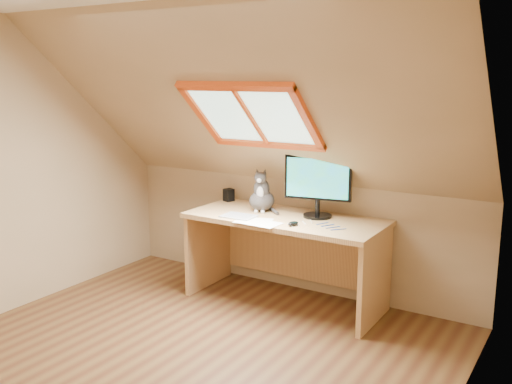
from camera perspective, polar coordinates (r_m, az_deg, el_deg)
The scene contains 10 objects.
ground at distance 4.06m, azimuth -8.59°, elevation -16.86°, with size 3.50×3.50×0.00m, color brown.
room_shell at distance 3.54m, azimuth -10.25°, elevation 3.34°, with size 3.52×3.52×2.41m.
desk at distance 4.91m, azimuth 3.32°, elevation -4.90°, with size 1.67×0.73×0.76m.
monitor at distance 4.73m, azimuth 6.21°, elevation 0.97°, with size 0.56×0.24×0.52m.
cat at distance 4.96m, azimuth 0.57°, elevation -0.36°, with size 0.28×0.30×0.39m.
desk_speaker at distance 5.37m, azimuth -2.75°, elevation -0.30°, with size 0.08×0.08×0.12m, color black.
graphics_tablet at distance 4.78m, azimuth -1.73°, elevation -2.44°, with size 0.28×0.20×0.01m, color #B2B2B7.
mouse at distance 4.51m, azimuth 3.73°, elevation -3.16°, with size 0.06×0.11×0.03m, color black.
papers at distance 4.64m, azimuth -0.08°, elevation -2.91°, with size 0.33×0.27×0.00m.
cables at distance 4.53m, azimuth 6.25°, elevation -3.32°, with size 0.51×0.26×0.01m.
Camera 1 is at (2.35, -2.70, 1.93)m, focal length 40.00 mm.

